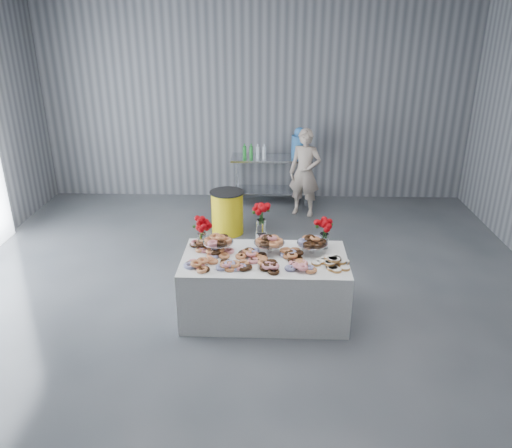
% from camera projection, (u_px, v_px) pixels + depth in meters
% --- Properties ---
extents(ground, '(9.00, 9.00, 0.00)m').
position_uv_depth(ground, '(243.00, 323.00, 5.82)').
color(ground, '#3A3D41').
rests_on(ground, ground).
extents(room_walls, '(8.04, 9.04, 4.02)m').
position_uv_depth(room_walls, '(213.00, 91.00, 4.88)').
color(room_walls, slate).
rests_on(room_walls, ground).
extents(display_table, '(1.90, 1.01, 0.75)m').
position_uv_depth(display_table, '(264.00, 286.00, 5.87)').
color(display_table, white).
rests_on(display_table, ground).
extents(prep_table, '(1.50, 0.60, 0.90)m').
position_uv_depth(prep_table, '(272.00, 171.00, 9.35)').
color(prep_table, silver).
rests_on(prep_table, ground).
extents(donut_mounds, '(1.81, 0.81, 0.09)m').
position_uv_depth(donut_mounds, '(265.00, 256.00, 5.66)').
color(donut_mounds, '#DA814F').
rests_on(donut_mounds, display_table).
extents(cake_stand_left, '(0.36, 0.36, 0.17)m').
position_uv_depth(cake_stand_left, '(218.00, 240.00, 5.82)').
color(cake_stand_left, silver).
rests_on(cake_stand_left, display_table).
extents(cake_stand_mid, '(0.36, 0.36, 0.17)m').
position_uv_depth(cake_stand_mid, '(269.00, 241.00, 5.80)').
color(cake_stand_mid, silver).
rests_on(cake_stand_mid, display_table).
extents(cake_stand_right, '(0.36, 0.36, 0.17)m').
position_uv_depth(cake_stand_right, '(312.00, 242.00, 5.79)').
color(cake_stand_right, silver).
rests_on(cake_stand_right, display_table).
extents(danish_pile, '(0.48, 0.48, 0.11)m').
position_uv_depth(danish_pile, '(332.00, 260.00, 5.54)').
color(danish_pile, white).
rests_on(danish_pile, display_table).
extents(bouquet_left, '(0.26, 0.26, 0.42)m').
position_uv_depth(bouquet_left, '(202.00, 225.00, 5.86)').
color(bouquet_left, white).
rests_on(bouquet_left, display_table).
extents(bouquet_right, '(0.26, 0.26, 0.42)m').
position_uv_depth(bouquet_right, '(325.00, 225.00, 5.86)').
color(bouquet_right, white).
rests_on(bouquet_right, display_table).
extents(bouquet_center, '(0.26, 0.26, 0.57)m').
position_uv_depth(bouquet_center, '(261.00, 216.00, 5.90)').
color(bouquet_center, silver).
rests_on(bouquet_center, display_table).
extents(water_jug, '(0.28, 0.28, 0.55)m').
position_uv_depth(water_jug, '(299.00, 144.00, 9.14)').
color(water_jug, '#4495E9').
rests_on(water_jug, prep_table).
extents(drink_bottles, '(0.54, 0.08, 0.27)m').
position_uv_depth(drink_bottles, '(254.00, 151.00, 9.11)').
color(drink_bottles, '#268C33').
rests_on(drink_bottles, prep_table).
extents(person, '(0.66, 0.54, 1.55)m').
position_uv_depth(person, '(305.00, 173.00, 8.74)').
color(person, '#CC8C93').
rests_on(person, ground).
extents(trash_barrel, '(0.56, 0.56, 0.71)m').
position_uv_depth(trash_barrel, '(227.00, 212.00, 8.12)').
color(trash_barrel, yellow).
rests_on(trash_barrel, ground).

